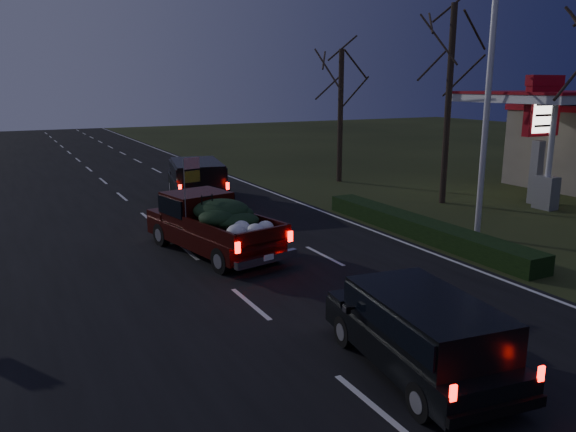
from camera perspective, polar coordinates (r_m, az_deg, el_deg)
name	(u,v)px	position (r m, az deg, el deg)	size (l,w,h in m)	color
ground	(250,304)	(13.74, -3.84, -8.95)	(120.00, 120.00, 0.00)	black
road_asphalt	(250,304)	(13.74, -3.84, -8.91)	(14.00, 120.00, 0.02)	black
hedge_row	(420,228)	(20.12, 13.27, -1.18)	(1.00, 10.00, 0.60)	black
light_pole	(490,75)	(19.99, 19.79, 13.33)	(0.50, 0.90, 9.16)	silver
gas_price_pylon	(542,118)	(26.91, 24.36, 9.05)	(2.00, 0.41, 5.57)	gray
gas_canopy	(554,103)	(29.08, 25.40, 10.33)	(7.10, 6.10, 4.88)	silver
bare_tree_mid	(451,56)	(25.67, 16.26, 15.32)	(3.60, 3.60, 8.50)	black
bare_tree_far	(341,84)	(30.56, 5.41, 13.25)	(3.60, 3.60, 7.00)	black
pickup_truck	(212,221)	(17.65, -7.70, -0.52)	(2.98, 5.51, 2.74)	#350A07
lead_suv	(197,177)	(25.64, -9.25, 3.95)	(3.16, 5.52, 1.49)	black
rear_suv	(422,327)	(10.56, 13.49, -10.93)	(2.30, 4.45, 1.22)	black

